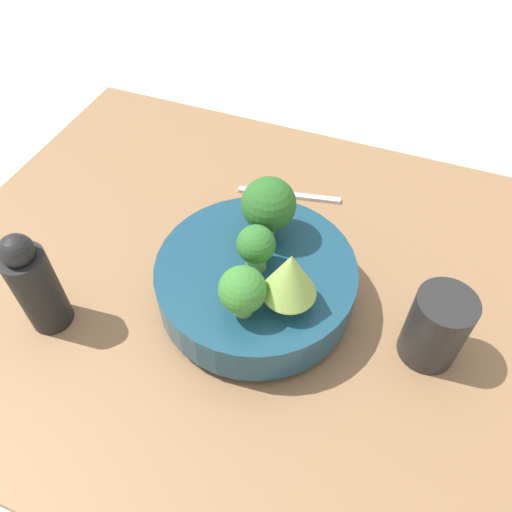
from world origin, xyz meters
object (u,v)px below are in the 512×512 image
bowl (256,281)px  pepper_mill (35,285)px  fork (289,195)px  cup (436,328)px

bowl → pepper_mill: size_ratio=1.65×
bowl → fork: bearing=-83.5°
pepper_mill → fork: size_ratio=0.94×
pepper_mill → fork: (-0.21, -0.34, -0.07)m
fork → cup: bearing=140.3°
fork → pepper_mill: bearing=57.5°
bowl → pepper_mill: bearing=27.6°
cup → fork: bearing=-39.7°
bowl → fork: size_ratio=1.55×
cup → fork: size_ratio=0.63×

